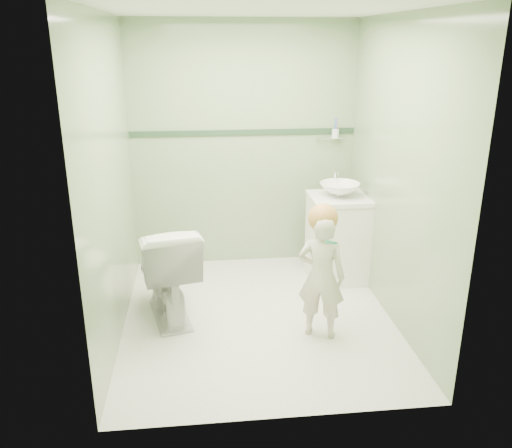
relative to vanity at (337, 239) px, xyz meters
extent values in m
plane|color=beige|center=(-0.84, -0.70, -0.40)|extent=(2.50, 2.50, 0.00)
cube|color=#8BAE7C|center=(-0.84, 0.55, 0.80)|extent=(2.20, 0.04, 2.40)
cube|color=#8BAE7C|center=(-0.84, -1.95, 0.80)|extent=(2.20, 0.04, 2.40)
cube|color=#8BAE7C|center=(-1.94, -0.70, 0.80)|extent=(0.04, 2.50, 2.40)
cube|color=#8BAE7C|center=(0.26, -0.70, 0.80)|extent=(0.04, 2.50, 2.40)
plane|color=white|center=(-0.84, -0.70, 2.00)|extent=(2.50, 2.50, 0.00)
cube|color=#27442C|center=(-0.84, 0.54, 0.95)|extent=(2.20, 0.02, 0.05)
cube|color=white|center=(0.00, 0.00, 0.00)|extent=(0.52, 0.50, 0.80)
cube|color=white|center=(0.00, 0.00, 0.41)|extent=(0.54, 0.52, 0.04)
imported|color=white|center=(0.00, 0.00, 0.49)|extent=(0.37, 0.37, 0.13)
cylinder|color=silver|center=(0.00, 0.20, 0.55)|extent=(0.03, 0.03, 0.18)
cylinder|color=silver|center=(0.00, 0.15, 0.63)|extent=(0.02, 0.12, 0.02)
cylinder|color=silver|center=(0.00, 0.50, 0.88)|extent=(0.26, 0.02, 0.02)
cylinder|color=silver|center=(0.06, 0.48, 0.93)|extent=(0.07, 0.07, 0.09)
cylinder|color=blue|center=(0.05, 0.47, 1.00)|extent=(0.01, 0.01, 0.17)
cylinder|color=#754FAF|center=(0.06, 0.47, 1.00)|extent=(0.01, 0.01, 0.17)
imported|color=white|center=(-1.58, -0.58, 0.02)|extent=(0.64, 0.90, 0.83)
imported|color=beige|center=(-0.39, -1.01, 0.10)|extent=(0.43, 0.36, 0.99)
sphere|color=#BD823E|center=(-0.39, -0.98, 0.56)|extent=(0.22, 0.22, 0.22)
cylinder|color=#118B65|center=(-0.37, -1.16, 0.43)|extent=(0.11, 0.11, 0.06)
cube|color=white|center=(-0.40, -1.09, 0.47)|extent=(0.03, 0.03, 0.02)
camera|label=1|loc=(-1.29, -4.59, 1.80)|focal=37.02mm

